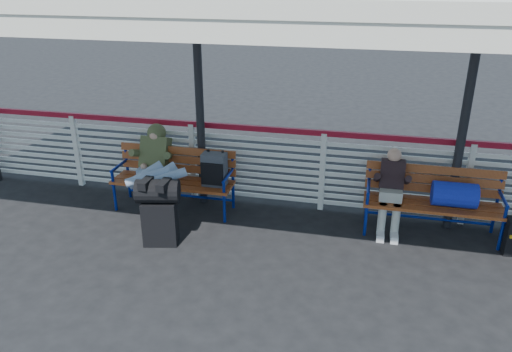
% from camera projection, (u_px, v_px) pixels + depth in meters
% --- Properties ---
extents(ground, '(60.00, 60.00, 0.00)m').
position_uv_depth(ground, '(302.00, 280.00, 5.84)').
color(ground, black).
rests_on(ground, ground).
extents(fence, '(12.08, 0.08, 1.24)m').
position_uv_depth(fence, '(322.00, 168.00, 7.29)').
color(fence, silver).
rests_on(fence, ground).
extents(canopy, '(12.60, 3.60, 3.16)m').
position_uv_depth(canopy, '(324.00, 1.00, 5.43)').
color(canopy, silver).
rests_on(canopy, ground).
extents(luggage_stack, '(0.60, 0.42, 0.91)m').
position_uv_depth(luggage_stack, '(159.00, 209.00, 6.43)').
color(luggage_stack, black).
rests_on(luggage_stack, ground).
extents(bench_left, '(1.80, 0.56, 0.95)m').
position_uv_depth(bench_left, '(188.00, 172.00, 7.30)').
color(bench_left, '#A2501F').
rests_on(bench_left, ground).
extents(bench_right, '(1.80, 0.56, 0.92)m').
position_uv_depth(bench_right, '(443.00, 195.00, 6.61)').
color(bench_right, '#A2501F').
rests_on(bench_right, ground).
extents(traveler_man, '(0.93, 1.64, 0.77)m').
position_uv_depth(traveler_man, '(154.00, 170.00, 7.02)').
color(traveler_man, '#94ACC7').
rests_on(traveler_man, ground).
extents(companion_person, '(0.32, 0.66, 1.15)m').
position_uv_depth(companion_person, '(391.00, 190.00, 6.74)').
color(companion_person, '#B1AFA1').
rests_on(companion_person, ground).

